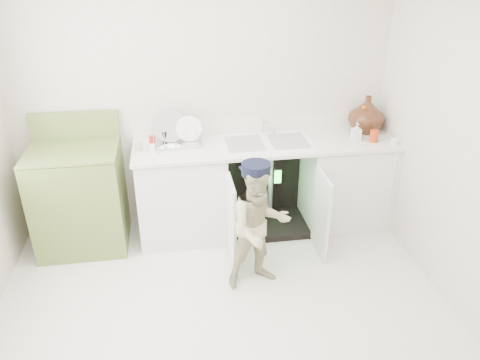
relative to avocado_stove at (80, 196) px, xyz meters
name	(u,v)px	position (x,y,z in m)	size (l,w,h in m)	color
ground	(225,315)	(1.17, -1.18, -0.49)	(3.50, 3.50, 0.00)	beige
room_shell	(223,167)	(1.17, -1.18, 0.76)	(6.00, 5.50, 1.26)	beige
counter_run	(269,183)	(1.76, 0.03, -0.01)	(2.44, 1.02, 1.25)	silver
avocado_stove	(80,196)	(0.00, 0.00, 0.00)	(0.77, 0.65, 1.20)	olive
repair_worker	(259,226)	(1.49, -0.81, 0.05)	(0.59, 0.75, 1.08)	#BFB689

